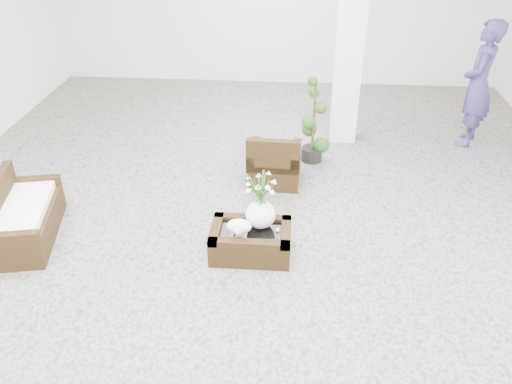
# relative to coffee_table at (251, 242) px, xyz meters

# --- Properties ---
(ground) EXTENTS (11.00, 11.00, 0.00)m
(ground) POSITION_rel_coffee_table_xyz_m (0.03, 0.44, -0.16)
(ground) COLOR gray
(ground) RESTS_ON ground
(column) EXTENTS (0.40, 0.40, 3.50)m
(column) POSITION_rel_coffee_table_xyz_m (1.23, 3.24, 1.59)
(column) COLOR white
(column) RESTS_ON ground
(coffee_table) EXTENTS (0.90, 0.60, 0.31)m
(coffee_table) POSITION_rel_coffee_table_xyz_m (0.00, 0.00, 0.00)
(coffee_table) COLOR #34230F
(coffee_table) RESTS_ON ground
(sheep_figurine) EXTENTS (0.28, 0.23, 0.21)m
(sheep_figurine) POSITION_rel_coffee_table_xyz_m (-0.12, -0.10, 0.26)
(sheep_figurine) COLOR white
(sheep_figurine) RESTS_ON coffee_table
(planter_narcissus) EXTENTS (0.44, 0.44, 0.80)m
(planter_narcissus) POSITION_rel_coffee_table_xyz_m (0.10, 0.10, 0.56)
(planter_narcissus) COLOR white
(planter_narcissus) RESTS_ON coffee_table
(tealight) EXTENTS (0.04, 0.04, 0.03)m
(tealight) POSITION_rel_coffee_table_xyz_m (0.30, 0.02, 0.17)
(tealight) COLOR white
(tealight) RESTS_ON coffee_table
(armchair) EXTENTS (0.74, 0.71, 0.76)m
(armchair) POSITION_rel_coffee_table_xyz_m (0.18, 1.71, 0.22)
(armchair) COLOR #34230F
(armchair) RESTS_ON ground
(loveseat) EXTENTS (0.91, 1.44, 0.71)m
(loveseat) POSITION_rel_coffee_table_xyz_m (-2.69, 0.11, 0.20)
(loveseat) COLOR #34230F
(loveseat) RESTS_ON ground
(topiary) EXTENTS (0.35, 0.35, 1.31)m
(topiary) POSITION_rel_coffee_table_xyz_m (0.72, 2.38, 0.50)
(topiary) COLOR #1E4415
(topiary) RESTS_ON ground
(shopper) EXTENTS (0.72, 0.85, 1.97)m
(shopper) POSITION_rel_coffee_table_xyz_m (3.24, 3.21, 0.83)
(shopper) COLOR #3A2D64
(shopper) RESTS_ON ground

